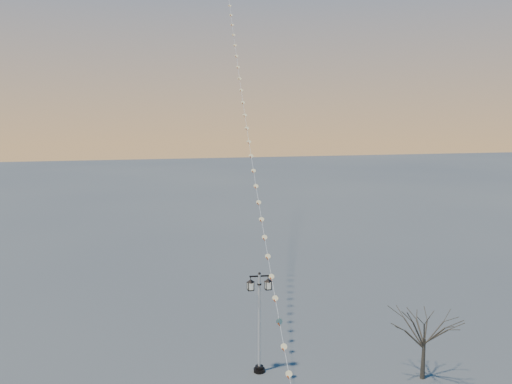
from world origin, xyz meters
name	(u,v)px	position (x,y,z in m)	size (l,w,h in m)	color
street_lamp	(259,317)	(-0.46, 3.04, 3.20)	(1.46, 0.64, 5.78)	black
bare_tree	(425,328)	(8.03, 0.27, 2.92)	(2.54, 2.54, 4.21)	#383125
kite_train	(240,58)	(2.59, 22.60, 19.39)	(5.05, 47.33, 38.92)	black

